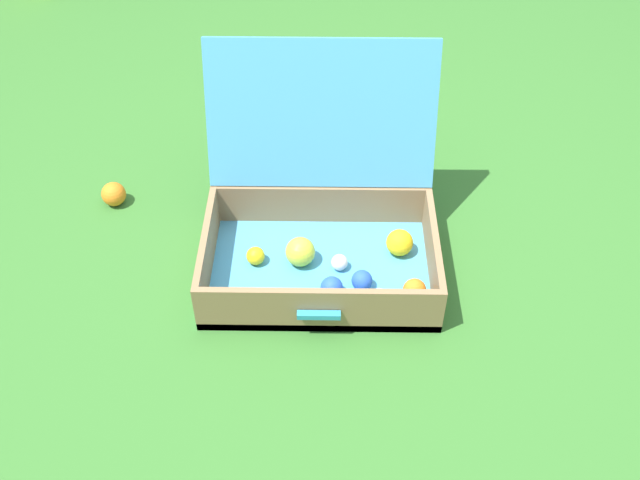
# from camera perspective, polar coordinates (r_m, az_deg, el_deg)

# --- Properties ---
(ground_plane) EXTENTS (16.00, 16.00, 0.00)m
(ground_plane) POSITION_cam_1_polar(r_m,az_deg,el_deg) (2.02, 1.06, -3.77)
(ground_plane) COLOR #336B28
(open_suitcase) EXTENTS (0.63, 0.58, 0.54)m
(open_suitcase) POSITION_cam_1_polar(r_m,az_deg,el_deg) (2.02, 0.24, 1.21)
(open_suitcase) COLOR #4799C6
(open_suitcase) RESTS_ON ground
(stray_ball_on_grass) EXTENTS (0.07, 0.07, 0.07)m
(stray_ball_on_grass) POSITION_cam_1_polar(r_m,az_deg,el_deg) (2.34, -15.75, 3.46)
(stray_ball_on_grass) COLOR orange
(stray_ball_on_grass) RESTS_ON ground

